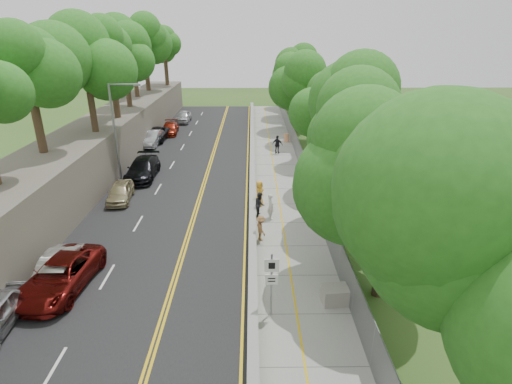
{
  "coord_description": "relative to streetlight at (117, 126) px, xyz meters",
  "views": [
    {
      "loc": [
        0.24,
        -17.29,
        11.81
      ],
      "look_at": [
        0.5,
        8.0,
        1.4
      ],
      "focal_mm": 28.0,
      "sensor_mm": 36.0,
      "label": 1
    }
  ],
  "objects": [
    {
      "name": "rock_embankment",
      "position": [
        -3.04,
        1.0,
        -2.64
      ],
      "size": [
        5.0,
        66.0,
        4.0
      ],
      "primitive_type": "cube",
      "color": "#595147",
      "rests_on": "ground"
    },
    {
      "name": "signpost",
      "position": [
        11.51,
        -17.02,
        -2.68
      ],
      "size": [
        0.62,
        0.09,
        3.1
      ],
      "color": "gray",
      "rests_on": "sidewalk"
    },
    {
      "name": "painter_2",
      "position": [
        11.21,
        -6.82,
        -3.77
      ],
      "size": [
        0.67,
        0.83,
        1.64
      ],
      "primitive_type": "imported",
      "rotation": [
        0.0,
        0.0,
        1.63
      ],
      "color": "black",
      "rests_on": "sidewalk"
    },
    {
      "name": "car_3",
      "position": [
        1.46,
        0.66,
        -3.8
      ],
      "size": [
        2.38,
        5.58,
        1.6
      ],
      "primitive_type": "imported",
      "rotation": [
        0.0,
        0.0,
        0.02
      ],
      "color": "black",
      "rests_on": "road"
    },
    {
      "name": "streetlight",
      "position": [
        0.0,
        0.0,
        0.0
      ],
      "size": [
        2.52,
        0.22,
        8.0
      ],
      "color": "gray",
      "rests_on": "ground"
    },
    {
      "name": "car_1",
      "position": [
        0.98,
        -14.36,
        -3.91
      ],
      "size": [
        1.57,
        4.2,
        1.37
      ],
      "primitive_type": "imported",
      "rotation": [
        0.0,
        0.0,
        0.03
      ],
      "color": "white",
      "rests_on": "road"
    },
    {
      "name": "trees_embankment",
      "position": [
        -2.54,
        1.0,
        5.86
      ],
      "size": [
        6.4,
        66.0,
        13.0
      ],
      "primitive_type": null,
      "color": "#318023",
      "rests_on": "rock_embankment"
    },
    {
      "name": "car_5",
      "position": [
        -0.14,
        10.86,
        -3.84
      ],
      "size": [
        1.74,
        4.67,
        1.52
      ],
      "primitive_type": "imported",
      "rotation": [
        0.0,
        0.0,
        -0.03
      ],
      "color": "#A0A1A7",
      "rests_on": "road"
    },
    {
      "name": "jersey_barrier",
      "position": [
        10.71,
        1.0,
        -4.34
      ],
      "size": [
        0.42,
        66.0,
        0.6
      ],
      "primitive_type": "cube",
      "color": "#A8EB15",
      "rests_on": "ground"
    },
    {
      "name": "car_7",
      "position": [
        0.85,
        15.87,
        -3.94
      ],
      "size": [
        2.2,
        4.68,
        1.32
      ],
      "primitive_type": "imported",
      "rotation": [
        0.0,
        0.0,
        0.08
      ],
      "color": "maroon",
      "rests_on": "road"
    },
    {
      "name": "painter_1",
      "position": [
        11.91,
        -7.34,
        -3.71
      ],
      "size": [
        0.63,
        0.75,
        1.75
      ],
      "primitive_type": "imported",
      "rotation": [
        0.0,
        0.0,
        1.95
      ],
      "color": "silver",
      "rests_on": "sidewalk"
    },
    {
      "name": "sidewalk",
      "position": [
        13.01,
        1.0,
        -4.61
      ],
      "size": [
        4.2,
        66.0,
        0.05
      ],
      "primitive_type": "cube",
      "color": "gray",
      "rests_on": "ground"
    },
    {
      "name": "ground",
      "position": [
        10.46,
        -14.0,
        -4.64
      ],
      "size": [
        140.0,
        140.0,
        0.0
      ],
      "primitive_type": "plane",
      "color": "#33511E",
      "rests_on": "ground"
    },
    {
      "name": "car_2",
      "position": [
        1.46,
        -14.97,
        -3.86
      ],
      "size": [
        2.97,
        5.57,
        1.49
      ],
      "primitive_type": "imported",
      "rotation": [
        0.0,
        0.0,
        -0.09
      ],
      "color": "#5A0E0B",
      "rests_on": "road"
    },
    {
      "name": "car_4",
      "position": [
        1.02,
        -4.17,
        -3.94
      ],
      "size": [
        1.95,
        4.02,
        1.32
      ],
      "primitive_type": "imported",
      "rotation": [
        0.0,
        0.0,
        0.1
      ],
      "color": "#C6B78A",
      "rests_on": "road"
    },
    {
      "name": "road",
      "position": [
        5.06,
        1.0,
        -4.62
      ],
      "size": [
        11.2,
        66.0,
        0.04
      ],
      "primitive_type": "cube",
      "color": "black",
      "rests_on": "ground"
    },
    {
      "name": "painter_3",
      "position": [
        11.21,
        -10.26,
        -3.81
      ],
      "size": [
        0.89,
        1.15,
        1.57
      ],
      "primitive_type": "imported",
      "rotation": [
        0.0,
        0.0,
        1.91
      ],
      "color": "brown",
      "rests_on": "sidewalk"
    },
    {
      "name": "chainlink_fence",
      "position": [
        15.11,
        1.0,
        -3.64
      ],
      "size": [
        0.04,
        66.0,
        2.0
      ],
      "primitive_type": "cube",
      "color": "slate",
      "rests_on": "ground"
    },
    {
      "name": "trees_fenceside",
      "position": [
        17.46,
        1.0,
        2.36
      ],
      "size": [
        7.0,
        66.0,
        14.0
      ],
      "primitive_type": null,
      "color": "#2F7721",
      "rests_on": "ground"
    },
    {
      "name": "construction_barrel",
      "position": [
        14.54,
        12.0,
        -4.13
      ],
      "size": [
        0.56,
        0.56,
        0.93
      ],
      "primitive_type": "cylinder",
      "color": "#F65D00",
      "rests_on": "sidewalk"
    },
    {
      "name": "concrete_block",
      "position": [
        14.5,
        -16.16,
        -4.19
      ],
      "size": [
        1.26,
        1.0,
        0.79
      ],
      "primitive_type": "cube",
      "rotation": [
        0.0,
        0.0,
        0.09
      ],
      "color": "gray",
      "rests_on": "sidewalk"
    },
    {
      "name": "person_far",
      "position": [
        13.26,
        7.58,
        -3.67
      ],
      "size": [
        1.17,
        0.86,
        1.84
      ],
      "primitive_type": "imported",
      "rotation": [
        0.0,
        0.0,
        2.72
      ],
      "color": "black",
      "rests_on": "sidewalk"
    },
    {
      "name": "painter_0",
      "position": [
        11.21,
        -5.23,
        -3.66
      ],
      "size": [
        0.87,
        1.06,
        1.86
      ],
      "primitive_type": "imported",
      "rotation": [
        0.0,
        0.0,
        1.22
      ],
      "color": "gold",
      "rests_on": "sidewalk"
    },
    {
      "name": "car_6",
      "position": [
        -0.14,
        12.75,
        -3.89
      ],
      "size": [
        2.64,
        5.21,
        1.41
      ],
      "primitive_type": "imported",
      "rotation": [
        0.0,
        0.0,
        -0.06
      ],
      "color": "black",
      "rests_on": "road"
    },
    {
      "name": "car_8",
      "position": [
        1.46,
        22.27,
        -3.85
      ],
      "size": [
        1.79,
        4.43,
        1.51
      ],
      "primitive_type": "imported",
      "rotation": [
        0.0,
        0.0,
        0.0
      ],
      "color": "#B8B9BC",
      "rests_on": "road"
    }
  ]
}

